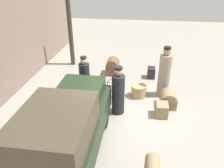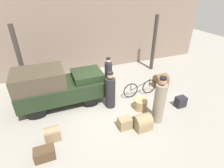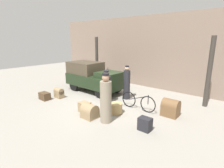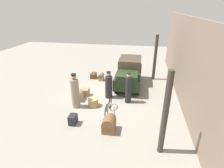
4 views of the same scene
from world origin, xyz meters
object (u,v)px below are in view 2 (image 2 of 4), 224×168
object	(u,v)px
wicker_basket	(141,104)
suitcase_small_leather	(181,102)
trunk_barrel_dark	(52,134)
suitcase_black_upright	(125,123)
porter_carrying_trunk	(108,77)
trunk_umber_medium	(143,122)
conductor_in_dark_uniform	(159,102)
suitcase_tan_flat	(45,154)
bicycle	(140,88)
truck	(57,85)
porter_lifting_near_truck	(110,92)
trunk_wicker_pale	(161,81)

from	to	relation	value
wicker_basket	suitcase_small_leather	bearing A→B (deg)	-16.10
trunk_barrel_dark	suitcase_small_leather	xyz separation A→B (m)	(5.29, -0.07, -0.05)
trunk_barrel_dark	suitcase_black_upright	size ratio (longest dim) A/B	1.15
porter_carrying_trunk	trunk_umber_medium	xyz separation A→B (m)	(0.24, -2.84, -0.56)
conductor_in_dark_uniform	trunk_umber_medium	size ratio (longest dim) A/B	3.16
wicker_basket	suitcase_tan_flat	xyz separation A→B (m)	(-3.91, -1.07, -0.03)
conductor_in_dark_uniform	suitcase_tan_flat	bearing A→B (deg)	-177.26
bicycle	porter_carrying_trunk	bearing A→B (deg)	145.15
bicycle	wicker_basket	size ratio (longest dim) A/B	3.15
porter_carrying_trunk	suitcase_small_leather	world-z (taller)	porter_carrying_trunk
trunk_barrel_dark	suitcase_small_leather	world-z (taller)	trunk_barrel_dark
truck	trunk_umber_medium	xyz separation A→B (m)	(2.62, -2.67, -0.68)
bicycle	suitcase_tan_flat	world-z (taller)	bicycle
suitcase_small_leather	suitcase_black_upright	world-z (taller)	suitcase_small_leather
wicker_basket	trunk_umber_medium	xyz separation A→B (m)	(-0.51, -1.03, 0.03)
truck	suitcase_small_leather	distance (m)	5.31
trunk_umber_medium	truck	bearing A→B (deg)	134.44
trunk_barrel_dark	suitcase_small_leather	size ratio (longest dim) A/B	1.18
truck	suitcase_tan_flat	distance (m)	2.92
suitcase_tan_flat	suitcase_black_upright	distance (m)	2.82
suitcase_black_upright	trunk_umber_medium	bearing A→B (deg)	-22.78
truck	trunk_barrel_dark	size ratio (longest dim) A/B	6.60
truck	trunk_umber_medium	distance (m)	3.81
conductor_in_dark_uniform	trunk_barrel_dark	size ratio (longest dim) A/B	3.49
conductor_in_dark_uniform	trunk_barrel_dark	xyz separation A→B (m)	(-3.83, 0.46, -0.59)
porter_carrying_trunk	porter_lifting_near_truck	bearing A→B (deg)	-107.10
suitcase_tan_flat	suitcase_black_upright	bearing A→B (deg)	6.01
suitcase_small_leather	trunk_umber_medium	bearing A→B (deg)	-166.10
conductor_in_dark_uniform	trunk_barrel_dark	distance (m)	3.90
truck	porter_carrying_trunk	xyz separation A→B (m)	(2.38, 0.17, -0.11)
bicycle	conductor_in_dark_uniform	world-z (taller)	conductor_in_dark_uniform
bicycle	trunk_umber_medium	bearing A→B (deg)	-117.19
suitcase_small_leather	suitcase_tan_flat	distance (m)	5.62
bicycle	suitcase_tan_flat	size ratio (longest dim) A/B	2.87
suitcase_tan_flat	suitcase_black_upright	world-z (taller)	suitcase_black_upright
wicker_basket	suitcase_tan_flat	bearing A→B (deg)	-164.65
porter_lifting_near_truck	truck	bearing A→B (deg)	153.54
conductor_in_dark_uniform	suitcase_small_leather	distance (m)	1.64
suitcase_black_upright	bicycle	bearing A→B (deg)	46.91
suitcase_small_leather	porter_lifting_near_truck	bearing A→B (deg)	158.07
wicker_basket	suitcase_small_leather	distance (m)	1.75
trunk_umber_medium	suitcase_small_leather	bearing A→B (deg)	13.90
suitcase_tan_flat	porter_lifting_near_truck	bearing A→B (deg)	31.53
porter_lifting_near_truck	suitcase_small_leather	distance (m)	3.06
trunk_wicker_pale	suitcase_small_leather	bearing A→B (deg)	-96.20
suitcase_small_leather	trunk_umber_medium	size ratio (longest dim) A/B	0.77
porter_lifting_near_truck	suitcase_tan_flat	world-z (taller)	porter_lifting_near_truck
truck	porter_lifting_near_truck	bearing A→B (deg)	-26.46
porter_carrying_trunk	trunk_wicker_pale	xyz separation A→B (m)	(2.62, -0.58, -0.47)
trunk_barrel_dark	trunk_umber_medium	distance (m)	3.15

